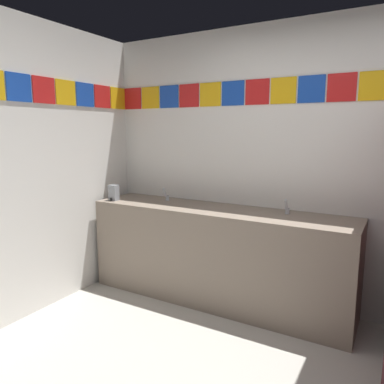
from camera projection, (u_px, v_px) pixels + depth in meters
The scene contains 5 objects.
wall_back at pixel (337, 170), 3.10m from camera, with size 4.52×0.09×2.54m.
vanity_counter at pixel (216, 254), 3.43m from camera, with size 2.48×0.56×0.89m.
faucet_left at pixel (166, 196), 3.73m from camera, with size 0.04×0.10×0.14m.
faucet_right at pixel (287, 208), 3.13m from camera, with size 0.04×0.10×0.14m.
soap_dispenser at pixel (114, 193), 3.75m from camera, with size 0.09×0.09×0.16m.
Camera 1 is at (0.47, -1.59, 1.60)m, focal length 34.25 mm.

